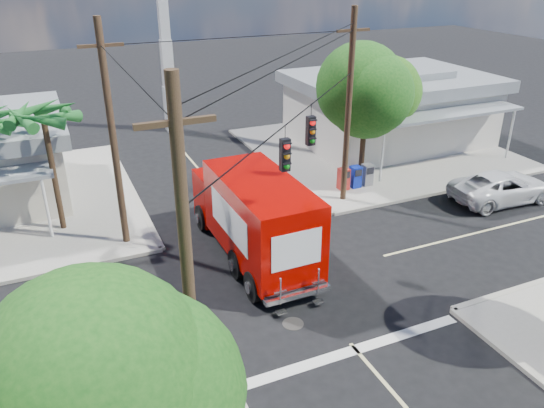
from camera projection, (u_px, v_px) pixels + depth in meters
ground at (294, 278)px, 19.68m from camera, size 120.00×120.00×0.00m
sidewalk_ne at (375, 149)px, 32.64m from camera, size 14.12×14.12×0.14m
road_markings at (312, 300)px, 18.46m from camera, size 32.00×32.00×0.01m
building_ne at (390, 106)px, 33.18m from camera, size 11.80×10.20×4.50m
radio_tower at (166, 45)px, 34.02m from camera, size 0.80×0.80×17.00m
tree_sw_front at (124, 379)px, 9.04m from camera, size 3.88×3.78×6.03m
tree_ne_front at (367, 93)px, 25.89m from camera, size 4.21×4.14×6.66m
tree_ne_back at (385, 91)px, 28.91m from camera, size 3.77×3.66×5.82m
palm_nw_front at (43, 118)px, 21.00m from camera, size 3.01×3.08×5.59m
utility_poles at (235, 152)px, 18.44m from camera, size 12.00×10.68×9.00m
vending_boxes at (355, 177)px, 26.90m from camera, size 1.90×0.50×1.10m
delivery_truck at (253, 216)px, 20.41m from camera, size 2.70×8.18×3.52m
parked_car at (502, 187)px, 25.64m from camera, size 5.33×2.66×1.45m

